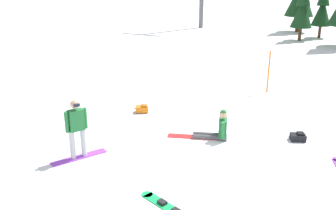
% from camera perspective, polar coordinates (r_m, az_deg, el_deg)
% --- Properties ---
extents(ground_plane, '(800.00, 800.00, 0.00)m').
position_cam_1_polar(ground_plane, '(10.08, 6.16, -10.40)').
color(ground_plane, white).
extents(snowboarder_foreground, '(1.07, 1.49, 1.69)m').
position_cam_1_polar(snowboarder_foreground, '(10.85, -13.15, -3.30)').
color(snowboarder_foreground, '#993FD8').
rests_on(snowboarder_foreground, ground_plane).
extents(snowboarder_midground, '(1.84, 0.89, 0.96)m').
position_cam_1_polar(snowboarder_midground, '(12.04, 7.09, -3.44)').
color(snowboarder_midground, '#4C4C51').
rests_on(snowboarder_midground, ground_plane).
extents(loose_snowboard_far_spare, '(1.72, 0.92, 0.09)m').
position_cam_1_polar(loose_snowboard_far_spare, '(8.87, 0.17, -14.74)').
color(loose_snowboard_far_spare, '#19B259').
rests_on(loose_snowboard_far_spare, ground_plane).
extents(backpack_orange, '(0.56, 0.50, 0.28)m').
position_cam_1_polar(backpack_orange, '(14.16, -3.78, -0.56)').
color(backpack_orange, orange).
rests_on(backpack_orange, ground_plane).
extents(backpack_black, '(0.55, 0.45, 0.26)m').
position_cam_1_polar(backpack_black, '(12.55, 18.41, -4.44)').
color(backpack_black, black).
rests_on(backpack_black, ground_plane).
extents(trail_marker_pole, '(0.06, 0.06, 1.74)m').
position_cam_1_polar(trail_marker_pole, '(16.69, 14.43, 4.70)').
color(trail_marker_pole, orange).
rests_on(trail_marker_pole, ground_plane).
extents(pine_tree_tall, '(1.47, 1.47, 4.17)m').
position_cam_1_polar(pine_tree_tall, '(29.00, 19.05, 13.31)').
color(pine_tree_tall, '#472D19').
rests_on(pine_tree_tall, ground_plane).
extents(pine_tree_broad, '(1.36, 1.36, 4.02)m').
position_cam_1_polar(pine_tree_broad, '(30.58, 21.62, 13.14)').
color(pine_tree_broad, '#472D19').
rests_on(pine_tree_broad, ground_plane).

